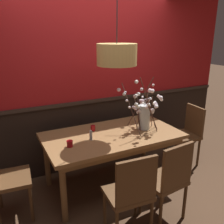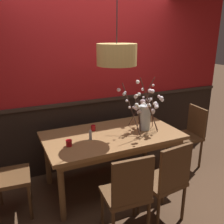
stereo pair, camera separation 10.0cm
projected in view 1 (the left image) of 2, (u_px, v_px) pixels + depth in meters
ground_plane at (112, 184)px, 3.42m from camera, size 24.00×24.00×0.00m
back_wall at (90, 79)px, 3.59m from camera, size 4.75×0.14×2.74m
dining_table at (112, 140)px, 3.21m from camera, size 1.74×0.96×0.76m
chair_far_side_right at (103, 123)px, 4.16m from camera, size 0.48×0.44×0.97m
chair_near_side_right at (169, 178)px, 2.61m from camera, size 0.46×0.43×0.95m
chair_far_side_left at (70, 131)px, 3.90m from camera, size 0.45×0.44×0.90m
chair_near_side_left at (131, 192)px, 2.40m from camera, size 0.47×0.42×0.93m
chair_head_east_end at (187, 132)px, 3.84m from camera, size 0.45×0.44×0.93m
chair_head_west_end at (4, 175)px, 2.67m from camera, size 0.43×0.47×0.93m
vase_with_blossoms at (144, 113)px, 3.28m from camera, size 0.64×0.59×0.74m
candle_holder_nearer_center at (93, 128)px, 3.27m from camera, size 0.07×0.07×0.07m
candle_holder_nearer_edge at (70, 144)px, 2.81m from camera, size 0.07×0.07×0.08m
condiment_bottle at (91, 135)px, 2.99m from camera, size 0.04×0.04×0.13m
pendant_lamp at (117, 55)px, 2.85m from camera, size 0.47×0.47×1.10m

